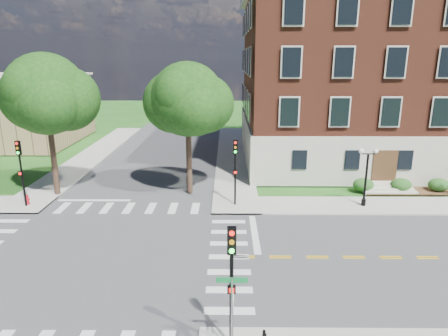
{
  "coord_description": "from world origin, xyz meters",
  "views": [
    {
      "loc": [
        7.08,
        -19.62,
        10.53
      ],
      "look_at": [
        6.88,
        6.61,
        3.2
      ],
      "focal_mm": 32.0,
      "sensor_mm": 36.0,
      "label": 1
    }
  ],
  "objects_px": {
    "traffic_signal_se": "(232,273)",
    "traffic_signal_nw": "(21,165)",
    "twin_lamp_west": "(366,174)",
    "traffic_signal_ne": "(235,164)",
    "fire_hydrant": "(27,200)",
    "street_sign_pole": "(232,301)"
  },
  "relations": [
    {
      "from": "traffic_signal_se",
      "to": "traffic_signal_nw",
      "type": "xyz_separation_m",
      "value": [
        -14.72,
        14.41,
        0.0
      ]
    },
    {
      "from": "traffic_signal_nw",
      "to": "twin_lamp_west",
      "type": "xyz_separation_m",
      "value": [
        24.45,
        0.27,
        -0.66
      ]
    },
    {
      "from": "traffic_signal_se",
      "to": "traffic_signal_ne",
      "type": "height_order",
      "value": "same"
    },
    {
      "from": "traffic_signal_se",
      "to": "traffic_signal_ne",
      "type": "xyz_separation_m",
      "value": [
        0.42,
        14.82,
        0.0
      ]
    },
    {
      "from": "traffic_signal_ne",
      "to": "twin_lamp_west",
      "type": "relative_size",
      "value": 1.13
    },
    {
      "from": "twin_lamp_west",
      "to": "fire_hydrant",
      "type": "bearing_deg",
      "value": 179.92
    },
    {
      "from": "traffic_signal_se",
      "to": "fire_hydrant",
      "type": "relative_size",
      "value": 6.4
    },
    {
      "from": "traffic_signal_se",
      "to": "traffic_signal_nw",
      "type": "bearing_deg",
      "value": 135.61
    },
    {
      "from": "street_sign_pole",
      "to": "fire_hydrant",
      "type": "bearing_deg",
      "value": 134.37
    },
    {
      "from": "traffic_signal_ne",
      "to": "traffic_signal_nw",
      "type": "height_order",
      "value": "same"
    },
    {
      "from": "traffic_signal_nw",
      "to": "fire_hydrant",
      "type": "relative_size",
      "value": 6.4
    },
    {
      "from": "twin_lamp_west",
      "to": "fire_hydrant",
      "type": "height_order",
      "value": "twin_lamp_west"
    },
    {
      "from": "traffic_signal_se",
      "to": "twin_lamp_west",
      "type": "relative_size",
      "value": 1.13
    },
    {
      "from": "traffic_signal_ne",
      "to": "twin_lamp_west",
      "type": "distance_m",
      "value": 9.34
    },
    {
      "from": "traffic_signal_nw",
      "to": "street_sign_pole",
      "type": "bearing_deg",
      "value": -45.1
    },
    {
      "from": "twin_lamp_west",
      "to": "street_sign_pole",
      "type": "relative_size",
      "value": 1.36
    },
    {
      "from": "traffic_signal_ne",
      "to": "traffic_signal_nw",
      "type": "distance_m",
      "value": 15.14
    },
    {
      "from": "traffic_signal_se",
      "to": "street_sign_pole",
      "type": "height_order",
      "value": "traffic_signal_se"
    },
    {
      "from": "traffic_signal_se",
      "to": "traffic_signal_ne",
      "type": "bearing_deg",
      "value": 88.38
    },
    {
      "from": "twin_lamp_west",
      "to": "fire_hydrant",
      "type": "relative_size",
      "value": 5.64
    },
    {
      "from": "traffic_signal_nw",
      "to": "street_sign_pole",
      "type": "distance_m",
      "value": 20.89
    },
    {
      "from": "traffic_signal_se",
      "to": "street_sign_pole",
      "type": "distance_m",
      "value": 0.96
    }
  ]
}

